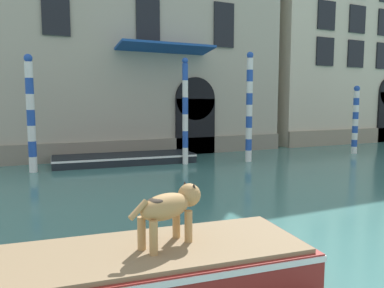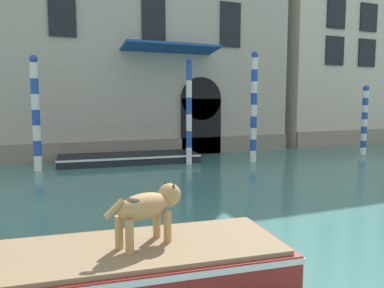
{
  "view_description": "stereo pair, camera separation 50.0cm",
  "coord_description": "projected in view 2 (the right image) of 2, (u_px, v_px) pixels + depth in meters",
  "views": [
    {
      "loc": [
        -2.71,
        2.59,
        2.49
      ],
      "look_at": [
        2.14,
        13.06,
        1.2
      ],
      "focal_mm": 35.0,
      "sensor_mm": 36.0,
      "label": 1
    },
    {
      "loc": [
        -2.25,
        2.39,
        2.49
      ],
      "look_at": [
        2.14,
        13.06,
        1.2
      ],
      "focal_mm": 35.0,
      "sensor_mm": 36.0,
      "label": 2
    }
  ],
  "objects": [
    {
      "name": "mooring_pole_3",
      "position": [
        189.0,
        111.0,
        14.94
      ],
      "size": [
        0.24,
        0.24,
        4.24
      ],
      "color": "white",
      "rests_on": "ground_plane"
    },
    {
      "name": "palazzo_right",
      "position": [
        344.0,
        34.0,
        24.52
      ],
      "size": [
        11.85,
        6.13,
        13.87
      ],
      "color": "beige",
      "rests_on": "ground_plane"
    },
    {
      "name": "palazzo_left",
      "position": [
        136.0,
        4.0,
        19.2
      ],
      "size": [
        14.43,
        7.4,
        15.05
      ],
      "color": "#B2A893",
      "rests_on": "ground_plane"
    },
    {
      "name": "mooring_pole_2",
      "position": [
        364.0,
        120.0,
        17.76
      ],
      "size": [
        0.28,
        0.28,
        3.29
      ],
      "color": "white",
      "rests_on": "ground_plane"
    },
    {
      "name": "dog_on_deck",
      "position": [
        149.0,
        206.0,
        5.0
      ],
      "size": [
        1.14,
        0.62,
        0.79
      ],
      "rotation": [
        0.0,
        0.0,
        0.36
      ],
      "color": "tan",
      "rests_on": "boat_foreground"
    },
    {
      "name": "boat_moored_near_palazzo",
      "position": [
        129.0,
        158.0,
        15.41
      ],
      "size": [
        5.78,
        2.22,
        0.37
      ],
      "rotation": [
        0.0,
        0.0,
        -0.08
      ],
      "color": "black",
      "rests_on": "ground_plane"
    },
    {
      "name": "mooring_pole_0",
      "position": [
        36.0,
        113.0,
        13.41
      ],
      "size": [
        0.29,
        0.29,
        4.16
      ],
      "color": "white",
      "rests_on": "ground_plane"
    },
    {
      "name": "mooring_pole_1",
      "position": [
        254.0,
        107.0,
        15.43
      ],
      "size": [
        0.27,
        0.27,
        4.55
      ],
      "color": "white",
      "rests_on": "ground_plane"
    },
    {
      "name": "boat_foreground",
      "position": [
        31.0,
        279.0,
        4.64
      ],
      "size": [
        6.85,
        2.35,
        0.59
      ],
      "rotation": [
        0.0,
        0.0,
        -0.11
      ],
      "color": "maroon",
      "rests_on": "ground_plane"
    }
  ]
}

